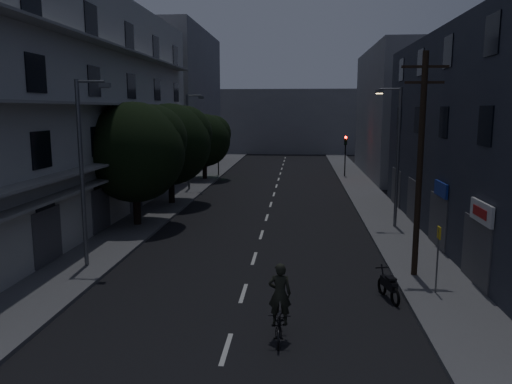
# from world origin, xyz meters

# --- Properties ---
(ground) EXTENTS (160.00, 160.00, 0.00)m
(ground) POSITION_xyz_m (0.00, 25.00, 0.00)
(ground) COLOR black
(ground) RESTS_ON ground
(sidewalk_left) EXTENTS (3.00, 90.00, 0.15)m
(sidewalk_left) POSITION_xyz_m (-7.50, 25.00, 0.07)
(sidewalk_left) COLOR #565659
(sidewalk_left) RESTS_ON ground
(sidewalk_right) EXTENTS (3.00, 90.00, 0.15)m
(sidewalk_right) POSITION_xyz_m (7.50, 25.00, 0.07)
(sidewalk_right) COLOR #565659
(sidewalk_right) RESTS_ON ground
(lane_markings) EXTENTS (0.15, 60.50, 0.01)m
(lane_markings) POSITION_xyz_m (0.00, 31.25, 0.01)
(lane_markings) COLOR beige
(lane_markings) RESTS_ON ground
(building_left) EXTENTS (7.00, 36.00, 14.00)m
(building_left) POSITION_xyz_m (-11.98, 18.00, 6.99)
(building_left) COLOR #ADAEA8
(building_left) RESTS_ON ground
(building_right) EXTENTS (6.19, 28.00, 11.00)m
(building_right) POSITION_xyz_m (11.99, 14.00, 5.50)
(building_right) COLOR #282B36
(building_right) RESTS_ON ground
(building_far_left) EXTENTS (6.00, 20.00, 16.00)m
(building_far_left) POSITION_xyz_m (-12.00, 48.00, 8.00)
(building_far_left) COLOR slate
(building_far_left) RESTS_ON ground
(building_far_right) EXTENTS (6.00, 20.00, 13.00)m
(building_far_right) POSITION_xyz_m (12.00, 42.00, 6.50)
(building_far_right) COLOR slate
(building_far_right) RESTS_ON ground
(building_far_end) EXTENTS (24.00, 8.00, 10.00)m
(building_far_end) POSITION_xyz_m (0.00, 70.00, 5.00)
(building_far_end) COLOR slate
(building_far_end) RESTS_ON ground
(tree_near) EXTENTS (5.85, 5.85, 7.21)m
(tree_near) POSITION_xyz_m (-7.47, 16.91, 4.66)
(tree_near) COLOR black
(tree_near) RESTS_ON sidewalk_left
(tree_mid) EXTENTS (5.85, 5.85, 7.20)m
(tree_mid) POSITION_xyz_m (-7.18, 23.90, 4.65)
(tree_mid) COLOR black
(tree_mid) RESTS_ON sidewalk_left
(tree_far) EXTENTS (5.13, 5.13, 6.34)m
(tree_far) POSITION_xyz_m (-7.21, 36.90, 4.12)
(tree_far) COLOR black
(tree_far) RESTS_ON sidewalk_left
(traffic_signal_far_right) EXTENTS (0.28, 0.37, 4.10)m
(traffic_signal_far_right) POSITION_xyz_m (6.70, 39.76, 3.10)
(traffic_signal_far_right) COLOR black
(traffic_signal_far_right) RESTS_ON sidewalk_right
(traffic_signal_far_left) EXTENTS (0.28, 0.37, 4.10)m
(traffic_signal_far_left) POSITION_xyz_m (-6.36, 39.71, 3.10)
(traffic_signal_far_left) COLOR black
(traffic_signal_far_left) RESTS_ON sidewalk_left
(street_lamp_left_near) EXTENTS (1.51, 0.25, 8.00)m
(street_lamp_left_near) POSITION_xyz_m (-7.08, 8.89, 4.60)
(street_lamp_left_near) COLOR slate
(street_lamp_left_near) RESTS_ON sidewalk_left
(street_lamp_right) EXTENTS (1.51, 0.25, 8.00)m
(street_lamp_right) POSITION_xyz_m (7.57, 17.68, 4.60)
(street_lamp_right) COLOR #56575D
(street_lamp_right) RESTS_ON sidewalk_right
(street_lamp_left_far) EXTENTS (1.51, 0.25, 8.00)m
(street_lamp_left_far) POSITION_xyz_m (-7.26, 30.23, 4.60)
(street_lamp_left_far) COLOR #53575B
(street_lamp_left_far) RESTS_ON sidewalk_left
(utility_pole) EXTENTS (1.80, 0.24, 9.00)m
(utility_pole) POSITION_xyz_m (6.86, 8.87, 4.87)
(utility_pole) COLOR black
(utility_pole) RESTS_ON sidewalk_right
(bus_stop_sign) EXTENTS (0.06, 0.35, 2.52)m
(bus_stop_sign) POSITION_xyz_m (7.19, 6.80, 1.89)
(bus_stop_sign) COLOR #595B60
(bus_stop_sign) RESTS_ON sidewalk_right
(motorcycle) EXTENTS (0.69, 1.81, 1.18)m
(motorcycle) POSITION_xyz_m (5.39, 6.37, 0.47)
(motorcycle) COLOR black
(motorcycle) RESTS_ON ground
(cyclist) EXTENTS (0.71, 1.92, 2.41)m
(cyclist) POSITION_xyz_m (1.52, 2.76, 0.81)
(cyclist) COLOR black
(cyclist) RESTS_ON ground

